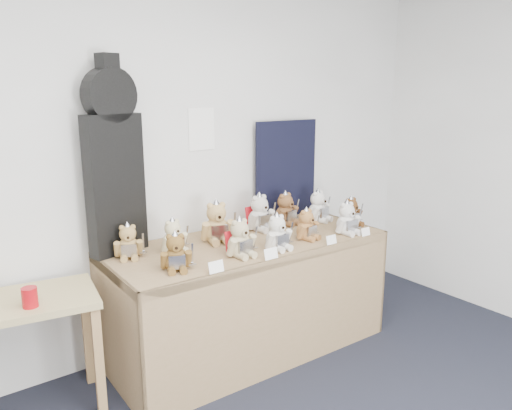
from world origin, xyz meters
TOP-DOWN VIEW (x-y plane):
  - room_shell at (0.87, 2.49)m, footprint 6.00×6.00m
  - display_table at (0.97, 1.99)m, footprint 1.98×0.86m
  - side_table at (-0.53, 2.20)m, footprint 0.94×0.62m
  - guitar_case at (0.17, 2.38)m, footprint 0.39×0.19m
  - navy_board at (1.61, 2.43)m, footprint 0.59×0.04m
  - red_cup at (-0.46, 2.06)m, footprint 0.08×0.08m
  - teddy_front_far_left at (0.31, 1.87)m, footprint 0.20×0.20m
  - teddy_front_left at (0.75, 1.85)m, footprint 0.23×0.19m
  - teddy_front_centre at (1.03, 1.81)m, footprint 0.22×0.17m
  - teddy_front_right at (1.33, 1.86)m, footprint 0.21×0.17m
  - teddy_front_far_right at (1.66, 1.78)m, footprint 0.22×0.18m
  - teddy_front_end at (1.84, 1.92)m, footprint 0.21×0.17m
  - teddy_back_left at (0.45, 2.18)m, footprint 0.21×0.18m
  - teddy_back_centre_left at (0.79, 2.19)m, footprint 0.26×0.24m
  - teddy_back_centre_right at (1.21, 2.24)m, footprint 0.25×0.21m
  - teddy_back_right at (1.46, 2.24)m, footprint 0.24×0.21m
  - teddy_back_end at (1.73, 2.16)m, footprint 0.23×0.21m
  - teddy_back_far_left at (0.17, 2.24)m, footprint 0.20×0.19m
  - entry_card_a at (0.47, 1.69)m, footprint 0.10×0.02m
  - entry_card_b at (0.87, 1.68)m, footprint 0.10×0.02m
  - entry_card_c at (1.38, 1.67)m, footprint 0.09×0.02m
  - entry_card_d at (1.72, 1.66)m, footprint 0.08×0.02m

SIDE VIEW (x-z plane):
  - side_table at x=-0.53m, z-range 0.24..0.97m
  - display_table at x=0.97m, z-range 0.24..1.05m
  - red_cup at x=-0.46m, z-range 0.73..0.84m
  - entry_card_d at x=1.72m, z-range 0.82..0.88m
  - entry_card_c at x=1.38m, z-range 0.82..0.88m
  - entry_card_a at x=0.47m, z-range 0.82..0.89m
  - entry_card_b at x=0.87m, z-range 0.82..0.89m
  - teddy_front_right at x=1.33m, z-range 0.79..1.04m
  - teddy_back_left at x=0.45m, z-range 0.79..1.04m
  - teddy_back_far_left at x=0.17m, z-range 0.79..1.04m
  - teddy_front_end at x=1.84m, z-range 0.79..1.04m
  - teddy_front_far_left at x=0.31m, z-range 0.79..1.05m
  - teddy_front_centre at x=1.03m, z-range 0.79..1.06m
  - teddy_front_far_right at x=1.66m, z-range 0.79..1.06m
  - teddy_front_left at x=0.75m, z-range 0.79..1.07m
  - teddy_back_end at x=1.73m, z-range 0.79..1.07m
  - teddy_back_right at x=1.46m, z-range 0.79..1.07m
  - teddy_back_centre_right at x=1.21m, z-range 0.79..1.09m
  - teddy_back_centre_left at x=0.79m, z-range 0.79..1.10m
  - navy_board at x=1.61m, z-range 0.82..1.60m
  - guitar_case at x=0.17m, z-range 0.80..2.05m
  - room_shell at x=0.87m, z-range -1.43..4.57m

